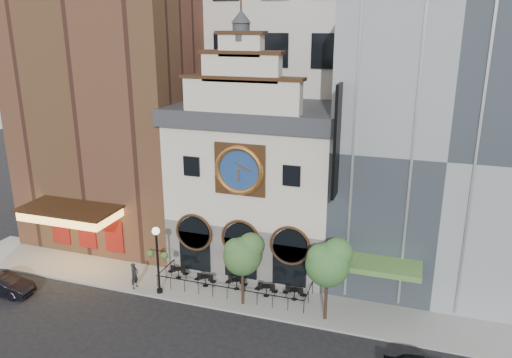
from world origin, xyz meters
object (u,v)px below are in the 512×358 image
object	(u,v)px
pedestrian	(135,276)
tree_left	(243,253)
car_left	(3,284)
bistro_4	(294,293)
bistro_1	(205,280)
bistro_2	(236,283)
bistro_0	(178,272)
tree_right	(329,261)
lamppost	(157,253)
bistro_3	(266,290)

from	to	relation	value
pedestrian	tree_left	xyz separation A→B (m)	(7.95, 0.47, 2.72)
car_left	tree_left	world-z (taller)	tree_left
bistro_4	car_left	bearing A→B (deg)	-164.54
car_left	tree_left	bearing A→B (deg)	-78.74
bistro_1	bistro_2	size ratio (longest dim) A/B	1.00
bistro_0	tree_right	xyz separation A→B (m)	(11.24, -1.79, 3.52)
car_left	lamppost	size ratio (longest dim) A/B	0.90
car_left	pedestrian	world-z (taller)	pedestrian
bistro_1	car_left	xyz separation A→B (m)	(-13.01, -5.15, 0.11)
bistro_0	lamppost	world-z (taller)	lamppost
bistro_0	pedestrian	xyz separation A→B (m)	(-2.25, -2.23, 0.48)
bistro_0	bistro_2	xyz separation A→B (m)	(4.59, -0.14, 0.00)
bistro_0	bistro_3	world-z (taller)	same
bistro_3	car_left	distance (m)	18.28
bistro_4	tree_right	xyz separation A→B (m)	(2.46, -1.58, 3.52)
tree_left	bistro_2	bearing A→B (deg)	124.43
bistro_2	tree_right	world-z (taller)	tree_right
pedestrian	bistro_1	bearing A→B (deg)	-63.16
bistro_3	bistro_1	bearing A→B (deg)	-179.11
bistro_2	pedestrian	bearing A→B (deg)	-163.04
bistro_3	tree_left	xyz separation A→B (m)	(-1.15, -1.39, 3.20)
bistro_0	car_left	bearing A→B (deg)	-152.35
pedestrian	bistro_2	bearing A→B (deg)	-67.55
bistro_3	lamppost	distance (m)	7.82
bistro_4	tree_left	bearing A→B (deg)	-153.32
tree_left	bistro_4	bearing A→B (deg)	26.68
bistro_3	tree_right	bearing A→B (deg)	-17.91
bistro_0	pedestrian	size ratio (longest dim) A/B	0.84
bistro_2	bistro_1	bearing A→B (deg)	-172.61
bistro_0	bistro_4	world-z (taller)	same
bistro_4	car_left	xyz separation A→B (m)	(-19.45, -5.38, 0.11)
tree_left	tree_right	world-z (taller)	tree_right
bistro_1	lamppost	size ratio (longest dim) A/B	0.32
bistro_1	bistro_4	xyz separation A→B (m)	(6.44, 0.23, 0.00)
bistro_0	bistro_2	size ratio (longest dim) A/B	1.00
bistro_4	lamppost	bearing A→B (deg)	-167.20
bistro_1	bistro_4	world-z (taller)	same
bistro_1	bistro_4	size ratio (longest dim) A/B	1.00
bistro_0	car_left	xyz separation A→B (m)	(-10.67, -5.59, 0.11)
bistro_0	bistro_1	bearing A→B (deg)	-10.58
bistro_2	tree_right	size ratio (longest dim) A/B	0.29
bistro_1	tree_left	size ratio (longest dim) A/B	0.32
bistro_3	car_left	bearing A→B (deg)	-163.39
pedestrian	tree_left	world-z (taller)	tree_left
bistro_3	car_left	xyz separation A→B (m)	(-17.52, -5.22, 0.11)
tree_right	bistro_0	bearing A→B (deg)	170.97
bistro_2	bistro_4	distance (m)	4.19
bistro_3	lamppost	bearing A→B (deg)	-165.06
lamppost	tree_right	size ratio (longest dim) A/B	0.90
bistro_1	bistro_2	xyz separation A→B (m)	(2.25, 0.29, 0.00)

